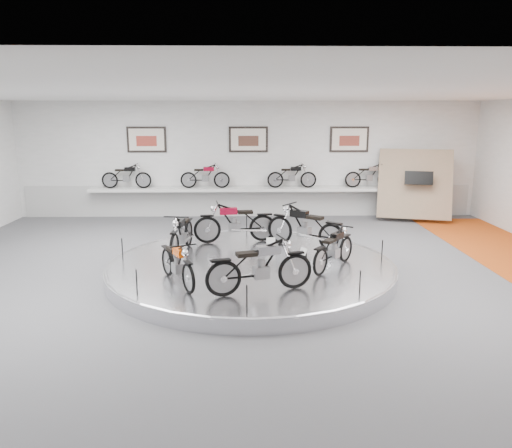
{
  "coord_description": "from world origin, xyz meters",
  "views": [
    {
      "loc": [
        -0.13,
        -10.46,
        3.56
      ],
      "look_at": [
        0.12,
        0.6,
        1.11
      ],
      "focal_mm": 35.0,
      "sensor_mm": 36.0,
      "label": 1
    }
  ],
  "objects_px": {
    "bike_c": "(182,233)",
    "bike_b": "(235,222)",
    "bike_e": "(260,266)",
    "bike_a": "(305,227)",
    "bike_f": "(334,248)",
    "display_platform": "(251,269)",
    "shelf": "(249,189)",
    "bike_d": "(177,262)"
  },
  "relations": [
    {
      "from": "bike_a",
      "to": "bike_c",
      "type": "bearing_deg",
      "value": 45.37
    },
    {
      "from": "bike_a",
      "to": "bike_f",
      "type": "relative_size",
      "value": 1.22
    },
    {
      "from": "bike_a",
      "to": "bike_d",
      "type": "xyz_separation_m",
      "value": [
        -2.81,
        -2.65,
        -0.1
      ]
    },
    {
      "from": "shelf",
      "to": "bike_f",
      "type": "distance_m",
      "value": 7.12
    },
    {
      "from": "display_platform",
      "to": "bike_c",
      "type": "xyz_separation_m",
      "value": [
        -1.64,
        0.77,
        0.65
      ]
    },
    {
      "from": "bike_c",
      "to": "bike_b",
      "type": "bearing_deg",
      "value": 137.33
    },
    {
      "from": "bike_a",
      "to": "bike_b",
      "type": "xyz_separation_m",
      "value": [
        -1.74,
        0.61,
        -0.01
      ]
    },
    {
      "from": "bike_f",
      "to": "display_platform",
      "type": "bearing_deg",
      "value": 110.91
    },
    {
      "from": "display_platform",
      "to": "shelf",
      "type": "bearing_deg",
      "value": 90.0
    },
    {
      "from": "bike_a",
      "to": "bike_d",
      "type": "distance_m",
      "value": 3.86
    },
    {
      "from": "bike_d",
      "to": "bike_c",
      "type": "bearing_deg",
      "value": 157.34
    },
    {
      "from": "bike_e",
      "to": "bike_f",
      "type": "xyz_separation_m",
      "value": [
        1.63,
        1.45,
        -0.07
      ]
    },
    {
      "from": "bike_b",
      "to": "shelf",
      "type": "bearing_deg",
      "value": -102.41
    },
    {
      "from": "shelf",
      "to": "bike_c",
      "type": "height_order",
      "value": "bike_c"
    },
    {
      "from": "bike_d",
      "to": "shelf",
      "type": "bearing_deg",
      "value": 142.07
    },
    {
      "from": "bike_b",
      "to": "bike_e",
      "type": "xyz_separation_m",
      "value": [
        0.53,
        -3.76,
        -0.01
      ]
    },
    {
      "from": "display_platform",
      "to": "bike_f",
      "type": "xyz_separation_m",
      "value": [
        1.77,
        -0.5,
        0.6
      ]
    },
    {
      "from": "bike_b",
      "to": "bike_d",
      "type": "xyz_separation_m",
      "value": [
        -1.07,
        -3.25,
        -0.09
      ]
    },
    {
      "from": "shelf",
      "to": "bike_d",
      "type": "bearing_deg",
      "value": -100.52
    },
    {
      "from": "shelf",
      "to": "bike_a",
      "type": "xyz_separation_m",
      "value": [
        1.35,
        -5.19,
        -0.16
      ]
    },
    {
      "from": "bike_d",
      "to": "bike_e",
      "type": "height_order",
      "value": "bike_e"
    },
    {
      "from": "bike_c",
      "to": "bike_f",
      "type": "bearing_deg",
      "value": 77.05
    },
    {
      "from": "bike_c",
      "to": "bike_a",
      "type": "bearing_deg",
      "value": 105.78
    },
    {
      "from": "display_platform",
      "to": "shelf",
      "type": "relative_size",
      "value": 0.58
    },
    {
      "from": "display_platform",
      "to": "bike_f",
      "type": "relative_size",
      "value": 4.23
    },
    {
      "from": "bike_a",
      "to": "bike_c",
      "type": "height_order",
      "value": "bike_a"
    },
    {
      "from": "bike_d",
      "to": "bike_f",
      "type": "relative_size",
      "value": 0.99
    },
    {
      "from": "bike_c",
      "to": "bike_e",
      "type": "xyz_separation_m",
      "value": [
        1.78,
        -2.71,
        0.02
      ]
    },
    {
      "from": "bike_d",
      "to": "bike_f",
      "type": "xyz_separation_m",
      "value": [
        3.22,
        0.94,
        0.0
      ]
    },
    {
      "from": "bike_c",
      "to": "bike_e",
      "type": "height_order",
      "value": "bike_e"
    },
    {
      "from": "bike_f",
      "to": "bike_a",
      "type": "bearing_deg",
      "value": 50.31
    },
    {
      "from": "bike_c",
      "to": "bike_e",
      "type": "relative_size",
      "value": 0.96
    },
    {
      "from": "bike_b",
      "to": "bike_f",
      "type": "xyz_separation_m",
      "value": [
        2.16,
        -2.31,
        -0.09
      ]
    },
    {
      "from": "bike_e",
      "to": "bike_b",
      "type": "bearing_deg",
      "value": 81.18
    },
    {
      "from": "bike_a",
      "to": "bike_d",
      "type": "height_order",
      "value": "bike_a"
    },
    {
      "from": "shelf",
      "to": "bike_d",
      "type": "distance_m",
      "value": 7.98
    },
    {
      "from": "bike_c",
      "to": "bike_e",
      "type": "bearing_deg",
      "value": 40.7
    },
    {
      "from": "bike_b",
      "to": "bike_f",
      "type": "distance_m",
      "value": 3.16
    },
    {
      "from": "bike_e",
      "to": "bike_a",
      "type": "bearing_deg",
      "value": 52.14
    },
    {
      "from": "bike_e",
      "to": "shelf",
      "type": "bearing_deg",
      "value": 74.13
    },
    {
      "from": "shelf",
      "to": "bike_a",
      "type": "height_order",
      "value": "bike_a"
    },
    {
      "from": "display_platform",
      "to": "bike_d",
      "type": "height_order",
      "value": "bike_d"
    }
  ]
}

